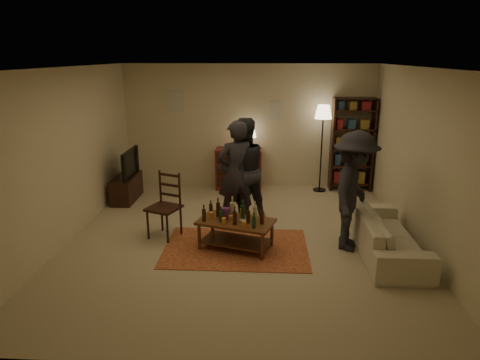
# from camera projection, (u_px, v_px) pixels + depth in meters

# --- Properties ---
(floor) EXTENTS (6.00, 6.00, 0.00)m
(floor) POSITION_uv_depth(u_px,v_px,m) (241.00, 238.00, 6.97)
(floor) COLOR #C6B793
(floor) RESTS_ON ground
(room_shell) EXTENTS (6.00, 6.00, 6.00)m
(room_shell) POSITION_uv_depth(u_px,v_px,m) (219.00, 105.00, 9.35)
(room_shell) COLOR beige
(room_shell) RESTS_ON ground
(rug) EXTENTS (2.20, 1.50, 0.01)m
(rug) POSITION_uv_depth(u_px,v_px,m) (236.00, 248.00, 6.61)
(rug) COLOR maroon
(rug) RESTS_ON ground
(coffee_table) EXTENTS (1.26, 0.92, 0.80)m
(coffee_table) POSITION_uv_depth(u_px,v_px,m) (235.00, 224.00, 6.50)
(coffee_table) COLOR brown
(coffee_table) RESTS_ON ground
(dining_chair) EXTENTS (0.62, 0.62, 1.08)m
(dining_chair) POSITION_uv_depth(u_px,v_px,m) (166.00, 203.00, 6.93)
(dining_chair) COLOR black
(dining_chair) RESTS_ON ground
(tv_stand) EXTENTS (0.40, 1.00, 1.06)m
(tv_stand) POSITION_uv_depth(u_px,v_px,m) (126.00, 182.00, 8.72)
(tv_stand) COLOR black
(tv_stand) RESTS_ON ground
(dresser) EXTENTS (1.00, 0.50, 1.36)m
(dresser) POSITION_uv_depth(u_px,v_px,m) (239.00, 168.00, 9.45)
(dresser) COLOR maroon
(dresser) RESTS_ON ground
(bookshelf) EXTENTS (0.90, 0.34, 2.02)m
(bookshelf) POSITION_uv_depth(u_px,v_px,m) (352.00, 144.00, 9.22)
(bookshelf) COLOR black
(bookshelf) RESTS_ON ground
(floor_lamp) EXTENTS (0.36, 0.36, 1.87)m
(floor_lamp) POSITION_uv_depth(u_px,v_px,m) (323.00, 118.00, 8.97)
(floor_lamp) COLOR black
(floor_lamp) RESTS_ON ground
(sofa) EXTENTS (0.81, 2.08, 0.61)m
(sofa) POSITION_uv_depth(u_px,v_px,m) (387.00, 234.00, 6.38)
(sofa) COLOR beige
(sofa) RESTS_ON ground
(person_left) EXTENTS (0.79, 0.67, 1.84)m
(person_left) POSITION_uv_depth(u_px,v_px,m) (236.00, 174.00, 7.31)
(person_left) COLOR #24232A
(person_left) RESTS_ON ground
(person_right) EXTENTS (1.11, 1.00, 1.85)m
(person_right) POSITION_uv_depth(u_px,v_px,m) (243.00, 170.00, 7.51)
(person_right) COLOR #26272E
(person_right) RESTS_ON ground
(person_by_sofa) EXTENTS (1.07, 1.35, 1.83)m
(person_by_sofa) POSITION_uv_depth(u_px,v_px,m) (354.00, 191.00, 6.38)
(person_by_sofa) COLOR #23232A
(person_by_sofa) RESTS_ON ground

